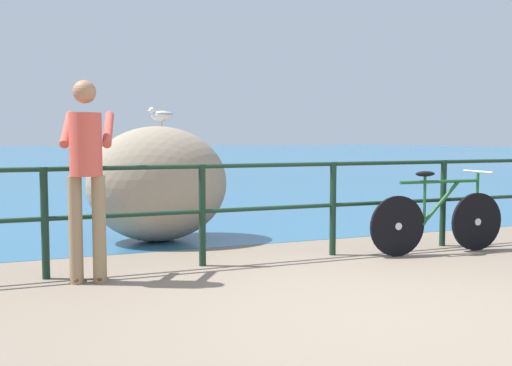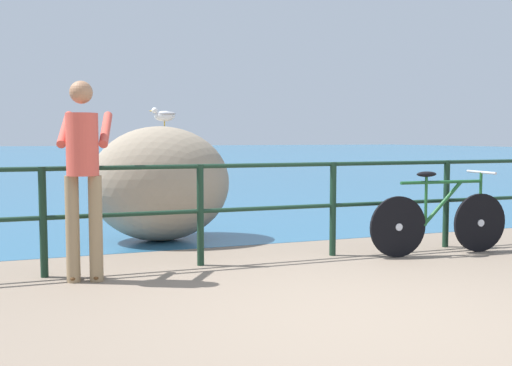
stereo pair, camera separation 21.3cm
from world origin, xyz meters
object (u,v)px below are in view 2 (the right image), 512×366
object	(u,v)px
person_at_railing	(83,171)
seagull	(164,115)
bicycle	(440,219)
breakwater_boulder_main	(161,184)

from	to	relation	value
person_at_railing	seagull	xyz separation A→B (m)	(1.10, 1.92, 0.57)
bicycle	breakwater_boulder_main	size ratio (longest dim) A/B	0.98
breakwater_boulder_main	bicycle	bearing A→B (deg)	-35.27
person_at_railing	breakwater_boulder_main	world-z (taller)	person_at_railing
person_at_railing	seagull	size ratio (longest dim) A/B	5.20
breakwater_boulder_main	seagull	size ratio (longest dim) A/B	5.07
bicycle	seagull	world-z (taller)	seagull
breakwater_boulder_main	seagull	xyz separation A→B (m)	(0.07, 0.07, 0.85)
breakwater_boulder_main	seagull	distance (m)	0.86
seagull	person_at_railing	bearing A→B (deg)	74.87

